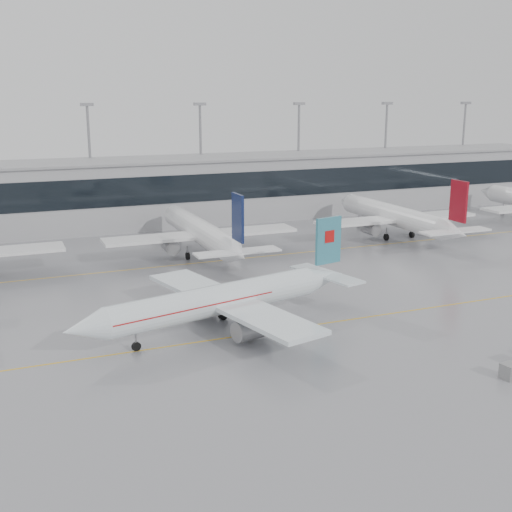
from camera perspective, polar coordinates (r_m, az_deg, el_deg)
name	(u,v)px	position (r m, az deg, el deg)	size (l,w,h in m)	color
ground	(299,327)	(68.28, 3.87, -6.33)	(320.00, 320.00, 0.00)	gray
taxi_line_main	(299,327)	(68.27, 3.87, -6.32)	(120.00, 0.25, 0.01)	gold
taxi_line_north	(210,262)	(94.87, -4.15, -0.51)	(120.00, 0.25, 0.01)	gold
terminal	(156,193)	(123.96, -8.89, 5.60)	(180.00, 15.00, 12.00)	#9E9EA2
terminal_glass	(166,190)	(116.50, -8.03, 5.85)	(180.00, 0.20, 5.00)	black
terminal_roof	(155,160)	(123.24, -9.00, 8.45)	(182.00, 16.00, 0.40)	gray
light_masts	(147,151)	(128.96, -9.66, 9.17)	(156.40, 1.00, 22.60)	gray
air_canada_jet	(227,299)	(66.73, -2.61, -3.84)	(33.61, 26.66, 10.36)	white
parked_jet_c	(201,232)	(97.46, -4.87, 2.10)	(29.64, 36.96, 11.72)	white
parked_jet_d	(396,217)	(112.81, 12.35, 3.45)	(29.64, 36.96, 11.72)	white
gse_unit	(510,371)	(60.16, 21.61, -9.51)	(1.35, 1.26, 1.35)	gray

